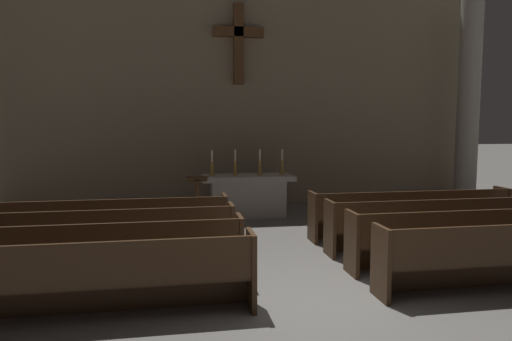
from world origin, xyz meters
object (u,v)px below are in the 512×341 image
pew_left_row_4 (111,224)px  candlestick_inner_left (235,167)px  pew_right_row_3 (439,224)px  pew_right_row_4 (411,214)px  candlestick_outer_left (212,168)px  lectern (197,204)px  candlestick_inner_right (260,167)px  pew_left_row_3 (103,238)px  column_right_third (470,74)px  pew_right_row_2 (475,238)px  candlestick_outer_right (282,166)px  altar (248,195)px  pew_left_row_2 (92,256)px  pew_left_row_1 (78,280)px

pew_left_row_4 → candlestick_inner_left: (2.54, 2.63, 0.72)m
pew_right_row_3 → pew_right_row_4: (0.00, 0.99, 0.00)m
candlestick_outer_left → lectern: (-0.42, -1.20, -0.65)m
candlestick_inner_right → candlestick_inner_left: bearing=180.0°
pew_left_row_4 → pew_left_row_3: bearing=-90.0°
candlestick_outer_left → pew_left_row_4: bearing=-127.0°
column_right_third → lectern: (-7.41, -1.77, -3.01)m
pew_right_row_2 → column_right_third: 6.87m
lectern → candlestick_outer_right: bearing=29.6°
pew_right_row_4 → candlestick_outer_right: bearing=127.0°
altar → pew_left_row_2: bearing=-121.6°
pew_left_row_2 → candlestick_inner_right: candlestick_inner_right is taller
candlestick_outer_right → pew_left_row_2: bearing=-128.6°
altar → lectern: lectern is taller
altar → candlestick_outer_left: bearing=-180.0°
pew_right_row_3 → candlestick_outer_right: size_ratio=6.67×
pew_left_row_2 → candlestick_inner_left: 5.31m
pew_left_row_2 → pew_left_row_4: size_ratio=1.00×
pew_left_row_4 → candlestick_inner_left: candlestick_inner_left is taller
pew_left_row_2 → pew_left_row_4: same height
pew_left_row_4 → candlestick_outer_left: (1.99, 2.63, 0.72)m
pew_left_row_1 → candlestick_inner_right: bearing=60.7°
pew_left_row_1 → pew_right_row_2: same height
pew_right_row_4 → candlestick_inner_left: (-3.14, 2.63, 0.72)m
pew_left_row_4 → candlestick_inner_right: bearing=40.0°
column_right_third → candlestick_outer_left: bearing=-175.4°
column_right_third → candlestick_inner_left: column_right_third is taller
pew_right_row_3 → pew_right_row_2: bearing=-90.0°
column_right_third → candlestick_outer_left: (-7.00, -0.57, -2.35)m
pew_right_row_4 → candlestick_inner_left: bearing=140.0°
lectern → pew_right_row_3: bearing=-30.5°
pew_left_row_2 → column_right_third: 10.82m
pew_left_row_4 → pew_right_row_4: bearing=0.0°
pew_right_row_3 → pew_left_row_4: bearing=170.1°
pew_left_row_4 → pew_right_row_2: 6.01m
pew_left_row_3 → column_right_third: (8.98, 4.19, 3.08)m
pew_right_row_2 → pew_right_row_3: size_ratio=1.00×
candlestick_inner_left → lectern: size_ratio=0.53×
pew_right_row_3 → candlestick_outer_left: (-3.69, 3.62, 0.72)m
pew_right_row_2 → candlestick_outer_left: (-3.69, 4.61, 0.72)m
pew_left_row_3 → column_right_third: column_right_third is taller
pew_left_row_3 → candlestick_outer_right: (3.69, 3.62, 0.72)m
pew_left_row_1 → pew_left_row_2: 0.99m
altar → candlestick_outer_left: size_ratio=3.61×
lectern → candlestick_outer_left: bearing=70.9°
candlestick_outer_right → pew_right_row_2: bearing=-66.7°
pew_left_row_3 → candlestick_inner_right: candlestick_inner_right is taller
pew_right_row_3 → pew_left_row_1: bearing=-160.8°
pew_left_row_1 → candlestick_inner_right: 6.46m
pew_left_row_2 → pew_right_row_4: (5.68, 1.98, 0.00)m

